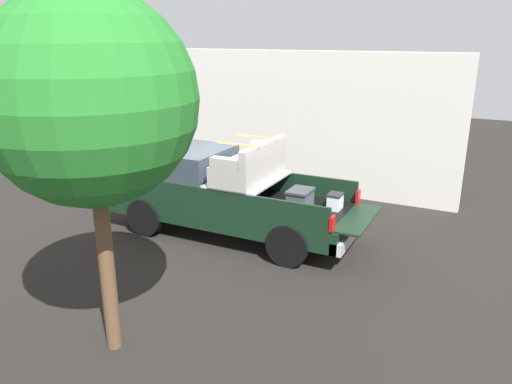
# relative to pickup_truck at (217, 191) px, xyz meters

# --- Properties ---
(ground_plane) EXTENTS (40.00, 40.00, 0.00)m
(ground_plane) POSITION_rel_pickup_truck_xyz_m (-0.38, -0.00, -0.98)
(ground_plane) COLOR black
(pickup_truck) EXTENTS (6.05, 2.06, 2.23)m
(pickup_truck) POSITION_rel_pickup_truck_xyz_m (0.00, 0.00, 0.00)
(pickup_truck) COLOR black
(pickup_truck) RESTS_ON ground_plane
(building_facade) EXTENTS (11.08, 0.36, 3.95)m
(building_facade) POSITION_rel_pickup_truck_xyz_m (0.68, -3.97, 0.99)
(building_facade) COLOR silver
(building_facade) RESTS_ON ground_plane
(tree_background) EXTENTS (2.75, 2.75, 4.97)m
(tree_background) POSITION_rel_pickup_truck_xyz_m (-0.89, 4.48, 2.60)
(tree_background) COLOR brown
(tree_background) RESTS_ON ground_plane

